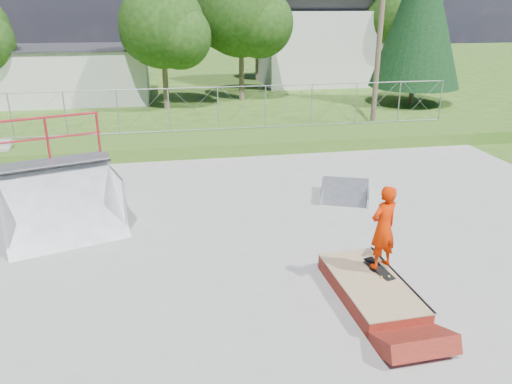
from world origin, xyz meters
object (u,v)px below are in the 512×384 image
grind_box (370,289)px  skater (383,231)px  quarter_pipe (58,181)px  flat_bank_ramp (345,193)px

grind_box → skater: (0.31, 0.31, 1.09)m
quarter_pipe → flat_bank_ramp: bearing=-11.2°
grind_box → skater: size_ratio=1.54×
skater → flat_bank_ramp: bearing=-123.1°
flat_bank_ramp → quarter_pipe: bearing=-151.6°
quarter_pipe → flat_bank_ramp: (7.74, 0.91, -1.17)m
grind_box → quarter_pipe: 7.75m
flat_bank_ramp → skater: 5.04m
quarter_pipe → skater: (6.70, -3.91, -0.10)m
grind_box → flat_bank_ramp: bearing=73.1°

